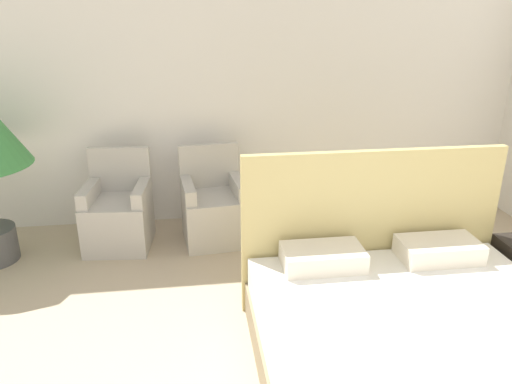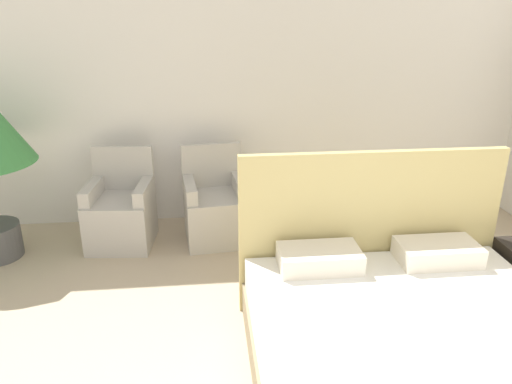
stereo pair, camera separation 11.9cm
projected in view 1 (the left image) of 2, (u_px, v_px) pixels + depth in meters
The scene contains 4 objects.
wall_back at pixel (239, 81), 4.97m from camera, with size 10.00×0.06×2.90m.
bed at pixel (427, 358), 2.88m from camera, with size 1.93×2.24×1.22m.
armchair_near_window_left at pixel (118, 216), 4.70m from camera, with size 0.63×0.64×0.90m.
armchair_near_window_right at pixel (214, 211), 4.81m from camera, with size 0.64×0.64×0.90m.
Camera 1 is at (-0.52, -0.94, 2.18)m, focal length 35.00 mm.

